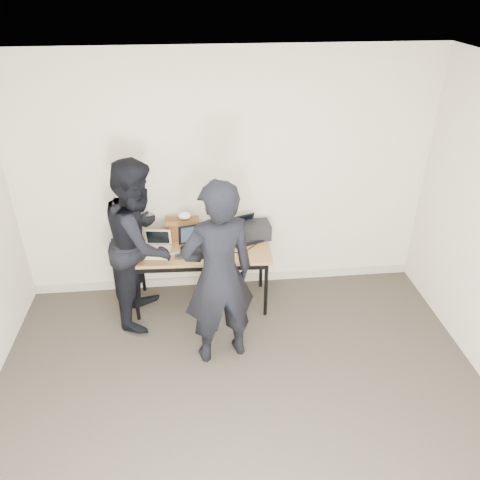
{
  "coord_description": "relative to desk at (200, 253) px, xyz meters",
  "views": [
    {
      "loc": [
        -0.31,
        -2.42,
        3.31
      ],
      "look_at": [
        0.1,
        1.6,
        0.95
      ],
      "focal_mm": 35.0,
      "sensor_mm": 36.0,
      "label": 1
    }
  ],
  "objects": [
    {
      "name": "room",
      "position": [
        0.3,
        -1.86,
        0.69
      ],
      "size": [
        4.6,
        4.6,
        2.8
      ],
      "color": "#39332B",
      "rests_on": "ground"
    },
    {
      "name": "desk",
      "position": [
        0.0,
        0.0,
        0.0
      ],
      "size": [
        1.53,
        0.72,
        0.72
      ],
      "rotation": [
        0.0,
        0.0,
        -0.04
      ],
      "color": "olive",
      "rests_on": "ground"
    },
    {
      "name": "laptop_beige",
      "position": [
        -0.45,
        -0.03,
        0.1
      ],
      "size": [
        0.31,
        0.3,
        0.22
      ],
      "rotation": [
        0.0,
        0.0,
        -0.13
      ],
      "color": "beige",
      "rests_on": "desk"
    },
    {
      "name": "laptop_center",
      "position": [
        -0.03,
        -0.02,
        0.12
      ],
      "size": [
        0.41,
        0.4,
        0.27
      ],
      "rotation": [
        0.0,
        0.0,
        0.23
      ],
      "color": "black",
      "rests_on": "desk"
    },
    {
      "name": "laptop_right",
      "position": [
        0.48,
        0.18,
        0.12
      ],
      "size": [
        0.43,
        0.42,
        0.25
      ],
      "rotation": [
        0.0,
        0.0,
        0.36
      ],
      "color": "black",
      "rests_on": "desk"
    },
    {
      "name": "leather_satchel",
      "position": [
        -0.18,
        0.23,
        0.19
      ],
      "size": [
        0.37,
        0.19,
        0.25
      ],
      "rotation": [
        0.0,
        0.0,
        -0.04
      ],
      "color": "brown",
      "rests_on": "desk"
    },
    {
      "name": "tissue",
      "position": [
        -0.15,
        0.23,
        0.34
      ],
      "size": [
        0.14,
        0.11,
        0.08
      ],
      "primitive_type": "ellipsoid",
      "rotation": [
        0.0,
        0.0,
        0.1
      ],
      "color": "white",
      "rests_on": "leather_satchel"
    },
    {
      "name": "equipment_box",
      "position": [
        0.63,
        0.19,
        0.14
      ],
      "size": [
        0.31,
        0.27,
        0.17
      ],
      "primitive_type": "cube",
      "rotation": [
        0.0,
        0.0,
        0.08
      ],
      "color": "black",
      "rests_on": "desk"
    },
    {
      "name": "power_brick",
      "position": [
        -0.22,
        -0.17,
        0.07
      ],
      "size": [
        0.09,
        0.06,
        0.03
      ],
      "primitive_type": "cube",
      "rotation": [
        0.0,
        0.0,
        -0.13
      ],
      "color": "black",
      "rests_on": "desk"
    },
    {
      "name": "cables",
      "position": [
        0.04,
        -0.01,
        0.06
      ],
      "size": [
        1.14,
        0.41,
        0.01
      ],
      "rotation": [
        0.0,
        0.0,
        -0.17
      ],
      "color": "black",
      "rests_on": "desk"
    },
    {
      "name": "person_typist",
      "position": [
        0.15,
        -0.83,
        0.27
      ],
      "size": [
        0.77,
        0.6,
        1.86
      ],
      "primitive_type": "imported",
      "rotation": [
        0.0,
        0.0,
        3.4
      ],
      "color": "black",
      "rests_on": "ground"
    },
    {
      "name": "person_observer",
      "position": [
        -0.6,
        -0.1,
        0.23
      ],
      "size": [
        0.82,
        0.97,
        1.79
      ],
      "primitive_type": "imported",
      "rotation": [
        0.0,
        0.0,
        1.4
      ],
      "color": "black",
      "rests_on": "ground"
    },
    {
      "name": "baseboard",
      "position": [
        0.3,
        0.37,
        -0.61
      ],
      "size": [
        4.5,
        0.03,
        0.1
      ],
      "primitive_type": "cube",
      "color": "#B3AA94",
      "rests_on": "ground"
    }
  ]
}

